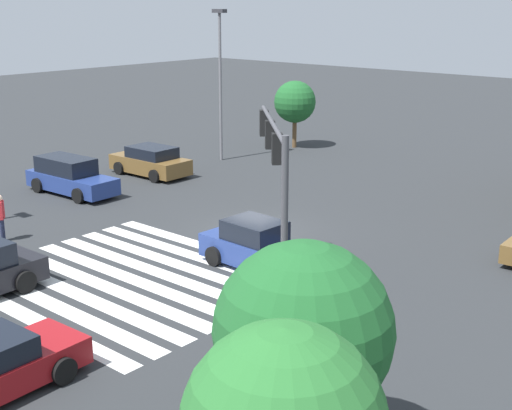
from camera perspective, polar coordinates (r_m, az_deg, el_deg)
ground_plane at (r=27.84m, az=0.00°, el=-2.19°), size 124.91×124.91×0.00m
crosswalk_markings at (r=23.71m, az=-10.09°, el=-5.77°), size 9.59×8.20×0.01m
traffic_signal_mast at (r=19.67m, az=1.55°, el=2.78°), size 4.67×4.67×5.62m
car_1 at (r=34.31m, az=-14.65°, el=2.21°), size 4.93×2.11×1.70m
car_2 at (r=23.96m, az=0.15°, el=-3.38°), size 4.24×2.08×1.64m
car_5 at (r=37.15m, az=-8.43°, el=3.46°), size 4.40×2.17×1.51m
pedestrian at (r=28.18m, az=-19.74°, el=-0.78°), size 0.41×0.41×1.80m
street_light_pole_a at (r=39.78m, az=-2.88°, el=10.59°), size 0.80×0.36×8.27m
tree_corner_b at (r=13.02m, az=3.81°, el=-10.01°), size 3.31×3.31×4.67m
tree_corner_c at (r=43.59m, az=3.13°, el=8.23°), size 2.53×2.53×4.07m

